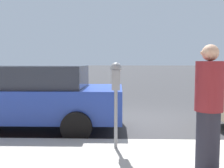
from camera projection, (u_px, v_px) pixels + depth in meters
ground_plane at (136, 121)px, 7.26m from camera, size 220.00×220.00×0.00m
parking_meter at (116, 83)px, 4.45m from camera, size 0.21×0.19×1.48m
car_blue at (21, 96)px, 6.25m from camera, size 2.11×4.90×1.55m
pedestrian at (209, 108)px, 3.58m from camera, size 0.38×0.38×1.72m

